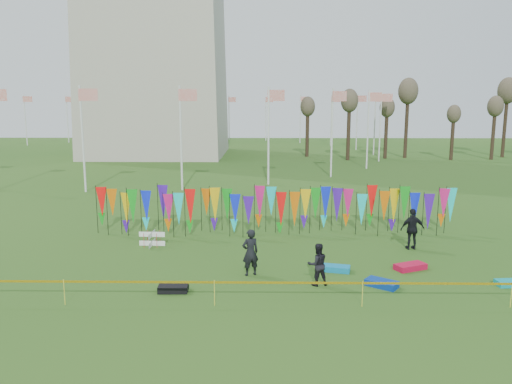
{
  "coord_description": "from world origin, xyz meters",
  "views": [
    {
      "loc": [
        -0.41,
        -17.33,
        6.7
      ],
      "look_at": [
        -0.76,
        6.0,
        2.53
      ],
      "focal_mm": 35.0,
      "sensor_mm": 36.0,
      "label": 1
    }
  ],
  "objects_px": {
    "kite_bag_turquoise": "(336,268)",
    "kite_bag_blue": "(382,283)",
    "kite_bag_black": "(173,288)",
    "person_right": "(412,229)",
    "kite_bag_teal": "(511,283)",
    "box_kite": "(152,239)",
    "kite_bag_red": "(410,267)",
    "person_left": "(250,252)",
    "person_mid": "(318,264)"
  },
  "relations": [
    {
      "from": "kite_bag_blue",
      "to": "kite_bag_teal",
      "type": "relative_size",
      "value": 1.06
    },
    {
      "from": "person_right",
      "to": "kite_bag_red",
      "type": "relative_size",
      "value": 1.48
    },
    {
      "from": "box_kite",
      "to": "kite_bag_turquoise",
      "type": "height_order",
      "value": "box_kite"
    },
    {
      "from": "person_right",
      "to": "kite_bag_blue",
      "type": "distance_m",
      "value": 5.52
    },
    {
      "from": "kite_bag_red",
      "to": "kite_bag_black",
      "type": "height_order",
      "value": "kite_bag_black"
    },
    {
      "from": "box_kite",
      "to": "kite_bag_turquoise",
      "type": "distance_m",
      "value": 8.94
    },
    {
      "from": "kite_bag_turquoise",
      "to": "kite_bag_blue",
      "type": "height_order",
      "value": "kite_bag_blue"
    },
    {
      "from": "person_left",
      "to": "kite_bag_turquoise",
      "type": "bearing_deg",
      "value": 165.91
    },
    {
      "from": "kite_bag_red",
      "to": "person_mid",
      "type": "bearing_deg",
      "value": -155.42
    },
    {
      "from": "kite_bag_blue",
      "to": "kite_bag_black",
      "type": "height_order",
      "value": "kite_bag_black"
    },
    {
      "from": "box_kite",
      "to": "person_right",
      "type": "distance_m",
      "value": 12.2
    },
    {
      "from": "kite_bag_red",
      "to": "person_left",
      "type": "bearing_deg",
      "value": -173.21
    },
    {
      "from": "person_right",
      "to": "kite_bag_teal",
      "type": "distance_m",
      "value": 5.3
    },
    {
      "from": "kite_bag_black",
      "to": "person_right",
      "type": "bearing_deg",
      "value": 28.22
    },
    {
      "from": "kite_bag_turquoise",
      "to": "kite_bag_blue",
      "type": "bearing_deg",
      "value": -49.74
    },
    {
      "from": "kite_bag_red",
      "to": "person_right",
      "type": "bearing_deg",
      "value": 72.91
    },
    {
      "from": "box_kite",
      "to": "kite_bag_blue",
      "type": "distance_m",
      "value": 10.98
    },
    {
      "from": "kite_bag_black",
      "to": "kite_bag_turquoise",
      "type": "bearing_deg",
      "value": 20.44
    },
    {
      "from": "person_mid",
      "to": "kite_bag_blue",
      "type": "height_order",
      "value": "person_mid"
    },
    {
      "from": "box_kite",
      "to": "kite_bag_blue",
      "type": "bearing_deg",
      "value": -28.2
    },
    {
      "from": "person_right",
      "to": "kite_bag_red",
      "type": "bearing_deg",
      "value": 68.33
    },
    {
      "from": "kite_bag_blue",
      "to": "kite_bag_red",
      "type": "height_order",
      "value": "kite_bag_blue"
    },
    {
      "from": "person_left",
      "to": "person_mid",
      "type": "xyz_separation_m",
      "value": [
        2.52,
        -1.05,
        -0.13
      ]
    },
    {
      "from": "person_mid",
      "to": "box_kite",
      "type": "bearing_deg",
      "value": -47.53
    },
    {
      "from": "person_right",
      "to": "kite_bag_red",
      "type": "height_order",
      "value": "person_right"
    },
    {
      "from": "person_mid",
      "to": "kite_bag_black",
      "type": "distance_m",
      "value": 5.35
    },
    {
      "from": "kite_bag_red",
      "to": "kite_bag_black",
      "type": "xyz_separation_m",
      "value": [
        -9.25,
        -2.55,
        0.0
      ]
    },
    {
      "from": "kite_bag_turquoise",
      "to": "kite_bag_red",
      "type": "xyz_separation_m",
      "value": [
        3.07,
        0.25,
        0.01
      ]
    },
    {
      "from": "box_kite",
      "to": "person_left",
      "type": "distance_m",
      "value": 6.26
    },
    {
      "from": "kite_bag_blue",
      "to": "box_kite",
      "type": "bearing_deg",
      "value": 151.8
    },
    {
      "from": "kite_bag_blue",
      "to": "kite_bag_red",
      "type": "bearing_deg",
      "value": 50.31
    },
    {
      "from": "kite_bag_black",
      "to": "box_kite",
      "type": "bearing_deg",
      "value": 109.44
    },
    {
      "from": "kite_bag_red",
      "to": "kite_bag_blue",
      "type": "bearing_deg",
      "value": -129.69
    },
    {
      "from": "person_mid",
      "to": "kite_bag_black",
      "type": "bearing_deg",
      "value": -4.96
    },
    {
      "from": "person_left",
      "to": "kite_bag_black",
      "type": "relative_size",
      "value": 1.77
    },
    {
      "from": "person_left",
      "to": "person_right",
      "type": "bearing_deg",
      "value": -176.48
    },
    {
      "from": "box_kite",
      "to": "kite_bag_turquoise",
      "type": "bearing_deg",
      "value": -22.92
    },
    {
      "from": "person_mid",
      "to": "kite_bag_teal",
      "type": "bearing_deg",
      "value": 167.48
    },
    {
      "from": "person_mid",
      "to": "person_left",
      "type": "bearing_deg",
      "value": -35.43
    },
    {
      "from": "kite_bag_red",
      "to": "kite_bag_teal",
      "type": "relative_size",
      "value": 1.2
    },
    {
      "from": "box_kite",
      "to": "kite_bag_black",
      "type": "relative_size",
      "value": 0.66
    },
    {
      "from": "box_kite",
      "to": "person_mid",
      "type": "height_order",
      "value": "person_mid"
    },
    {
      "from": "kite_bag_black",
      "to": "kite_bag_blue",
      "type": "bearing_deg",
      "value": 4.48
    },
    {
      "from": "kite_bag_black",
      "to": "kite_bag_teal",
      "type": "distance_m",
      "value": 12.49
    },
    {
      "from": "kite_bag_blue",
      "to": "kite_bag_black",
      "type": "xyz_separation_m",
      "value": [
        -7.63,
        -0.6,
        0.0
      ]
    },
    {
      "from": "kite_bag_black",
      "to": "kite_bag_red",
      "type": "bearing_deg",
      "value": 15.42
    },
    {
      "from": "person_right",
      "to": "person_mid",
      "type": "bearing_deg",
      "value": 39.42
    },
    {
      "from": "kite_bag_teal",
      "to": "kite_bag_black",
      "type": "bearing_deg",
      "value": -176.51
    },
    {
      "from": "box_kite",
      "to": "kite_bag_red",
      "type": "height_order",
      "value": "box_kite"
    },
    {
      "from": "kite_bag_black",
      "to": "person_mid",
      "type": "bearing_deg",
      "value": 7.84
    }
  ]
}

